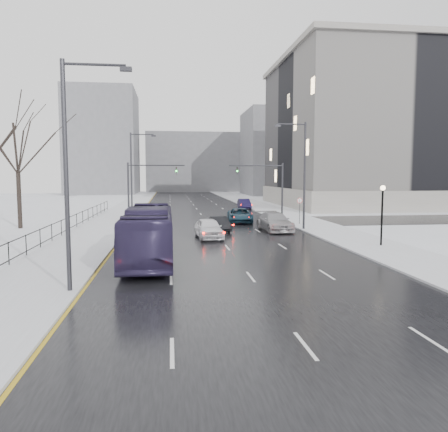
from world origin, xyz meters
name	(u,v)px	position (x,y,z in m)	size (l,w,h in m)	color
road	(200,213)	(0.00, 60.00, 0.02)	(16.00, 150.00, 0.04)	black
cross_road	(207,222)	(0.00, 48.00, 0.02)	(130.00, 10.00, 0.04)	black
sidewalk_left	(121,213)	(-10.50, 60.00, 0.08)	(5.00, 150.00, 0.16)	silver
sidewalk_right	(275,212)	(10.50, 60.00, 0.08)	(5.00, 150.00, 0.16)	silver
park_strip	(47,214)	(-20.00, 60.00, 0.06)	(14.00, 150.00, 0.12)	white
tree_park_e	(21,229)	(-18.20, 44.00, 0.00)	(9.45, 9.45, 13.50)	black
iron_fence	(31,241)	(-13.00, 30.00, 0.91)	(0.06, 70.00, 1.30)	black
streetlight_r_mid	(302,170)	(8.17, 40.00, 5.62)	(2.95, 0.25, 10.00)	#2D2D33
streetlight_l_near	(71,165)	(-8.17, 20.00, 5.62)	(2.95, 0.25, 10.00)	#2D2D33
streetlight_l_far	(133,171)	(-8.17, 52.00, 5.62)	(2.95, 0.25, 10.00)	#2D2D33
lamppost_r_mid	(382,206)	(11.00, 30.00, 2.94)	(0.36, 0.36, 4.28)	black
mast_signal_right	(273,185)	(7.33, 48.00, 4.11)	(6.10, 0.33, 6.50)	#2D2D33
mast_signal_left	(139,185)	(-7.33, 48.00, 4.11)	(6.10, 0.33, 6.50)	#2D2D33
no_uturn_sign	(300,203)	(9.20, 44.00, 2.30)	(0.60, 0.06, 2.70)	#2D2D33
civic_building	(398,140)	(35.00, 72.00, 11.21)	(41.00, 31.00, 24.80)	gray
bldg_far_right	(290,153)	(28.00, 115.00, 11.00)	(24.00, 20.00, 22.00)	slate
bldg_far_left	(103,143)	(-22.00, 125.00, 14.00)	(18.00, 22.00, 28.00)	slate
bldg_far_center	(195,163)	(4.00, 140.00, 9.00)	(30.00, 18.00, 18.00)	slate
bus	(149,233)	(-5.29, 27.02, 1.67)	(2.74, 11.70, 3.26)	#2D2548
sedan_center_near	(209,228)	(-0.92, 35.68, 0.86)	(1.94, 4.82, 1.64)	white
sedan_right_near	(220,224)	(0.50, 40.25, 0.70)	(1.40, 4.02, 1.32)	black
sedan_right_cross	(240,215)	(3.50, 47.17, 0.81)	(2.54, 5.51, 1.53)	#183649
sedan_right_far	(275,222)	(5.56, 39.72, 0.89)	(2.37, 5.83, 1.69)	#939297
sedan_right_distant	(244,204)	(7.20, 65.97, 0.79)	(1.59, 4.56, 1.50)	#181238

